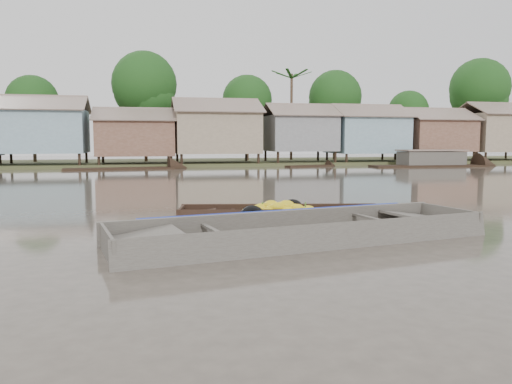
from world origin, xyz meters
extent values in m
plane|color=#463E35|center=(0.00, 0.00, 0.00)|extent=(120.00, 120.00, 0.00)
cube|color=#384723|center=(0.00, 33.00, 0.00)|extent=(120.00, 12.00, 0.50)
cube|color=#7A99A8|center=(-10.50, 29.50, 2.70)|extent=(6.20, 5.20, 3.20)
cube|color=brown|center=(-10.50, 28.10, 4.75)|extent=(6.60, 3.02, 1.28)
cube|color=brown|center=(-10.50, 30.90, 4.75)|extent=(6.60, 3.02, 1.28)
cube|color=brown|center=(-3.80, 29.50, 2.20)|extent=(5.80, 4.60, 2.70)
cube|color=brown|center=(-3.80, 28.26, 4.00)|extent=(6.20, 2.67, 1.14)
cube|color=brown|center=(-3.80, 30.74, 4.00)|extent=(6.20, 2.67, 1.14)
cube|color=gray|center=(2.50, 29.50, 2.65)|extent=(6.50, 5.30, 3.30)
cube|color=brown|center=(2.50, 28.07, 4.75)|extent=(6.90, 3.08, 1.31)
cube|color=brown|center=(2.50, 30.93, 4.75)|extent=(6.90, 3.08, 1.31)
cube|color=slate|center=(9.50, 29.50, 2.60)|extent=(5.40, 4.70, 2.90)
cube|color=brown|center=(9.50, 28.23, 4.50)|extent=(5.80, 2.73, 1.17)
cube|color=brown|center=(9.50, 30.77, 4.50)|extent=(5.80, 2.73, 1.17)
cube|color=#7A99A8|center=(15.50, 29.50, 2.50)|extent=(6.00, 5.00, 3.10)
cube|color=brown|center=(15.50, 28.15, 4.50)|extent=(6.40, 2.90, 1.24)
cube|color=brown|center=(15.50, 30.85, 4.50)|extent=(6.40, 2.90, 1.24)
cube|color=brown|center=(22.00, 29.50, 2.45)|extent=(5.70, 4.90, 2.80)
cube|color=brown|center=(22.00, 28.18, 4.30)|extent=(6.10, 2.85, 1.21)
cube|color=brown|center=(22.00, 30.82, 4.30)|extent=(6.10, 2.85, 1.21)
cube|color=gray|center=(28.50, 29.50, 2.70)|extent=(6.30, 5.10, 3.40)
cube|color=brown|center=(28.50, 28.12, 4.85)|extent=(6.70, 2.96, 1.26)
cube|color=brown|center=(28.50, 30.88, 4.85)|extent=(6.70, 2.96, 1.26)
cylinder|color=#473323|center=(-12.00, 34.00, 2.45)|extent=(0.28, 0.28, 4.90)
sphere|color=black|center=(-12.00, 34.00, 5.25)|extent=(4.20, 4.20, 4.20)
cylinder|color=#473323|center=(-3.00, 33.00, 3.15)|extent=(0.28, 0.28, 6.30)
sphere|color=black|center=(-3.00, 33.00, 6.75)|extent=(5.40, 5.40, 5.40)
cylinder|color=#473323|center=(6.00, 34.00, 2.62)|extent=(0.28, 0.28, 5.25)
sphere|color=black|center=(6.00, 34.00, 5.62)|extent=(4.50, 4.50, 4.50)
cylinder|color=#473323|center=(14.00, 33.00, 2.80)|extent=(0.28, 0.28, 5.60)
sphere|color=black|center=(14.00, 33.00, 6.00)|extent=(4.80, 4.80, 4.80)
cylinder|color=#473323|center=(22.00, 34.00, 2.27)|extent=(0.28, 0.28, 4.55)
sphere|color=black|center=(22.00, 34.00, 4.88)|extent=(3.90, 3.90, 3.90)
cylinder|color=#473323|center=(29.00, 33.00, 3.32)|extent=(0.28, 0.28, 6.65)
sphere|color=black|center=(29.00, 33.00, 7.12)|extent=(5.70, 5.70, 5.70)
cylinder|color=#473323|center=(10.00, 33.50, 4.00)|extent=(0.24, 0.24, 8.00)
cube|color=black|center=(0.17, 1.91, -0.08)|extent=(5.22, 1.96, 0.08)
cube|color=black|center=(0.28, 2.46, 0.12)|extent=(5.17, 1.16, 0.49)
cube|color=black|center=(0.07, 1.37, 0.12)|extent=(5.17, 1.16, 0.49)
cube|color=black|center=(2.69, 1.41, 0.12)|extent=(0.28, 1.13, 0.46)
cube|color=black|center=(2.25, 1.50, 0.18)|extent=(1.07, 1.14, 0.18)
cube|color=black|center=(-2.34, 2.41, 0.12)|extent=(0.28, 1.13, 0.46)
cube|color=black|center=(-1.90, 2.33, 0.18)|extent=(1.07, 1.14, 0.18)
cube|color=black|center=(-1.03, 2.15, 0.22)|extent=(0.31, 1.09, 0.05)
cube|color=black|center=(1.38, 1.67, 0.22)|extent=(0.31, 1.09, 0.05)
ellipsoid|color=yellow|center=(-0.45, 1.84, 0.21)|extent=(0.42, 0.33, 0.23)
ellipsoid|color=yellow|center=(-0.64, 2.20, 0.19)|extent=(0.43, 0.34, 0.24)
ellipsoid|color=yellow|center=(0.56, 1.68, 0.34)|extent=(0.37, 0.29, 0.20)
ellipsoid|color=yellow|center=(-0.03, 2.23, 0.29)|extent=(0.37, 0.29, 0.20)
ellipsoid|color=yellow|center=(0.98, 1.43, 0.16)|extent=(0.39, 0.31, 0.21)
ellipsoid|color=yellow|center=(-0.19, 1.73, 0.27)|extent=(0.36, 0.28, 0.20)
ellipsoid|color=yellow|center=(0.83, 1.65, 0.25)|extent=(0.43, 0.34, 0.24)
ellipsoid|color=yellow|center=(0.30, 1.72, 0.28)|extent=(0.41, 0.32, 0.22)
ellipsoid|color=yellow|center=(0.15, 2.04, 0.31)|extent=(0.45, 0.35, 0.25)
ellipsoid|color=yellow|center=(-0.54, 1.87, 0.21)|extent=(0.47, 0.37, 0.26)
ellipsoid|color=yellow|center=(0.22, 1.99, 0.38)|extent=(0.36, 0.28, 0.20)
ellipsoid|color=yellow|center=(-0.40, 2.09, 0.29)|extent=(0.40, 0.31, 0.22)
ellipsoid|color=yellow|center=(-0.05, 2.01, 0.40)|extent=(0.44, 0.35, 0.24)
ellipsoid|color=yellow|center=(0.31, 1.85, 0.40)|extent=(0.48, 0.37, 0.26)
ellipsoid|color=yellow|center=(0.49, 1.80, 0.32)|extent=(0.43, 0.34, 0.24)
ellipsoid|color=yellow|center=(0.22, 1.81, 0.32)|extent=(0.42, 0.33, 0.23)
ellipsoid|color=yellow|center=(-0.68, 1.77, 0.11)|extent=(0.37, 0.29, 0.21)
ellipsoid|color=yellow|center=(-0.28, 2.06, 0.31)|extent=(0.47, 0.37, 0.26)
ellipsoid|color=yellow|center=(0.94, 1.96, 0.23)|extent=(0.46, 0.36, 0.25)
ellipsoid|color=yellow|center=(-0.04, 1.88, 0.32)|extent=(0.44, 0.34, 0.24)
ellipsoid|color=yellow|center=(0.20, 1.59, 0.18)|extent=(0.38, 0.30, 0.21)
ellipsoid|color=yellow|center=(0.06, 2.12, 0.28)|extent=(0.42, 0.33, 0.23)
ellipsoid|color=yellow|center=(0.47, 2.18, 0.21)|extent=(0.40, 0.32, 0.22)
ellipsoid|color=yellow|center=(-0.68, 2.03, 0.13)|extent=(0.36, 0.28, 0.20)
ellipsoid|color=yellow|center=(-0.60, 2.03, 0.21)|extent=(0.47, 0.37, 0.26)
ellipsoid|color=yellow|center=(0.06, 1.79, 0.37)|extent=(0.44, 0.35, 0.25)
ellipsoid|color=yellow|center=(0.08, 2.17, 0.25)|extent=(0.38, 0.30, 0.21)
ellipsoid|color=yellow|center=(0.51, 2.20, 0.20)|extent=(0.39, 0.30, 0.21)
ellipsoid|color=yellow|center=(-0.48, 1.77, 0.16)|extent=(0.45, 0.36, 0.25)
ellipsoid|color=yellow|center=(-0.01, 2.07, 0.29)|extent=(0.41, 0.32, 0.23)
ellipsoid|color=yellow|center=(0.81, 2.05, 0.19)|extent=(0.41, 0.32, 0.22)
ellipsoid|color=yellow|center=(-0.53, 1.78, 0.17)|extent=(0.46, 0.36, 0.25)
cylinder|color=#3F6626|center=(-0.28, 2.00, 0.39)|extent=(0.04, 0.04, 0.17)
cylinder|color=#3F6626|center=(0.36, 1.88, 0.39)|extent=(0.04, 0.04, 0.17)
cylinder|color=#3F6626|center=(0.81, 1.79, 0.39)|extent=(0.04, 0.04, 0.17)
torus|color=black|center=(0.66, 2.46, 0.14)|extent=(0.69, 0.30, 0.67)
torus|color=black|center=(-0.68, 1.44, 0.14)|extent=(0.70, 0.30, 0.68)
cube|color=#46413B|center=(-0.09, -0.75, -0.08)|extent=(7.96, 3.03, 0.08)
cube|color=#46413B|center=(-0.26, 0.19, 0.20)|extent=(7.86, 1.57, 0.64)
cube|color=#46413B|center=(0.07, -1.69, 0.20)|extent=(7.86, 1.57, 0.64)
cube|color=#46413B|center=(3.74, -0.06, 0.20)|extent=(0.40, 1.92, 0.60)
cube|color=#46413B|center=(3.07, -0.18, 0.27)|extent=(1.62, 1.89, 0.25)
cube|color=#46413B|center=(-3.93, -1.44, 0.20)|extent=(0.40, 1.92, 0.60)
cube|color=#46413B|center=(-3.26, -1.32, 0.27)|extent=(1.62, 1.89, 0.25)
cube|color=#46413B|center=(-1.93, -1.08, 0.32)|extent=(0.43, 1.85, 0.05)
cube|color=#46413B|center=(1.74, -0.42, 0.32)|extent=(0.43, 1.85, 0.05)
cube|color=#665E54|center=(-0.09, -0.75, -0.03)|extent=(6.10, 2.55, 0.02)
cube|color=#0F2496|center=(-0.27, 0.25, 0.44)|extent=(6.35, 1.23, 0.16)
torus|color=olive|center=(1.99, -0.70, 0.00)|extent=(0.44, 0.44, 0.06)
torus|color=olive|center=(1.99, -0.70, 0.04)|extent=(0.36, 0.36, 0.06)
cube|color=black|center=(9.21, 26.09, -0.05)|extent=(3.95, 1.76, 0.35)
cube|color=black|center=(-4.88, 25.68, -0.05)|extent=(7.61, 2.33, 0.35)
cube|color=black|center=(18.25, 24.16, -0.05)|extent=(9.13, 2.50, 0.35)
cube|color=black|center=(19.00, 25.00, 0.55)|extent=(5.00, 2.00, 1.20)
camera|label=1|loc=(-3.28, -10.42, 2.08)|focal=35.00mm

